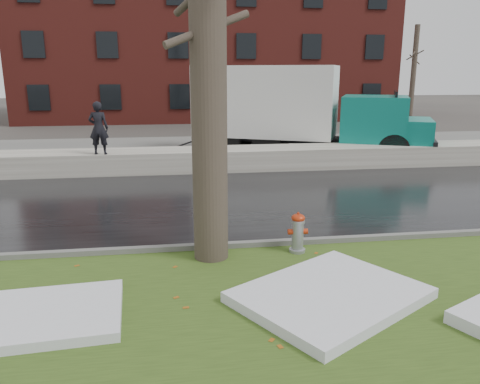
{
  "coord_description": "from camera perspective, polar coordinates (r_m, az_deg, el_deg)",
  "views": [
    {
      "loc": [
        -0.7,
        -7.49,
        3.35
      ],
      "look_at": [
        0.59,
        1.57,
        1.0
      ],
      "focal_mm": 35.0,
      "sensor_mm": 36.0,
      "label": 1
    }
  ],
  "objects": [
    {
      "name": "ground",
      "position": [
        8.24,
        -2.57,
        -9.62
      ],
      "size": [
        120.0,
        120.0,
        0.0
      ],
      "primitive_type": "plane",
      "color": "#47423D",
      "rests_on": "ground"
    },
    {
      "name": "verge",
      "position": [
        7.11,
        -1.56,
        -13.54
      ],
      "size": [
        60.0,
        4.5,
        0.04
      ],
      "primitive_type": "cube",
      "color": "#2F4617",
      "rests_on": "ground"
    },
    {
      "name": "road",
      "position": [
        12.47,
        -4.61,
        -1.17
      ],
      "size": [
        60.0,
        7.0,
        0.03
      ],
      "primitive_type": "cube",
      "color": "black",
      "rests_on": "ground"
    },
    {
      "name": "parking_lot",
      "position": [
        20.77,
        -6.11,
        5.08
      ],
      "size": [
        60.0,
        9.0,
        0.03
      ],
      "primitive_type": "cube",
      "color": "slate",
      "rests_on": "ground"
    },
    {
      "name": "curb",
      "position": [
        9.13,
        -3.2,
        -6.68
      ],
      "size": [
        60.0,
        0.15,
        0.14
      ],
      "primitive_type": "cube",
      "color": "slate",
      "rests_on": "ground"
    },
    {
      "name": "snowbank",
      "position": [
        16.48,
        -5.57,
        3.93
      ],
      "size": [
        60.0,
        1.6,
        0.75
      ],
      "primitive_type": "cube",
      "color": "beige",
      "rests_on": "ground"
    },
    {
      "name": "brick_building",
      "position": [
        37.62,
        -4.19,
        16.87
      ],
      "size": [
        26.0,
        12.0,
        10.0
      ],
      "primitive_type": "cube",
      "color": "maroon",
      "rests_on": "ground"
    },
    {
      "name": "bg_tree_center",
      "position": [
        33.91,
        -17.64,
        13.72
      ],
      "size": [
        1.4,
        1.62,
        6.5
      ],
      "color": "brown",
      "rests_on": "ground"
    },
    {
      "name": "bg_tree_right",
      "position": [
        35.65,
        20.39,
        13.5
      ],
      "size": [
        1.4,
        1.62,
        6.5
      ],
      "color": "brown",
      "rests_on": "ground"
    },
    {
      "name": "fire_hydrant",
      "position": [
        8.89,
        7.05,
        -4.71
      ],
      "size": [
        0.38,
        0.32,
        0.78
      ],
      "rotation": [
        0.0,
        0.0,
        -0.05
      ],
      "color": "gray",
      "rests_on": "verge"
    },
    {
      "name": "tree",
      "position": [
        8.12,
        -3.95,
        18.65
      ],
      "size": [
        1.51,
        1.72,
        7.78
      ],
      "rotation": [
        0.0,
        0.0,
        0.1
      ],
      "color": "brown",
      "rests_on": "verge"
    },
    {
      "name": "box_truck",
      "position": [
        19.44,
        6.53,
        10.07
      ],
      "size": [
        10.59,
        6.11,
        3.62
      ],
      "rotation": [
        0.0,
        0.0,
        -0.43
      ],
      "color": "black",
      "rests_on": "ground"
    },
    {
      "name": "worker",
      "position": [
        15.87,
        -16.86,
        7.47
      ],
      "size": [
        0.65,
        0.46,
        1.71
      ],
      "primitive_type": "imported",
      "rotation": [
        0.0,
        0.0,
        3.06
      ],
      "color": "black",
      "rests_on": "snowbank"
    },
    {
      "name": "snow_patch_near",
      "position": [
        7.28,
        10.95,
        -12.23
      ],
      "size": [
        3.26,
        3.06,
        0.16
      ],
      "primitive_type": "cube",
      "rotation": [
        0.0,
        0.0,
        0.55
      ],
      "color": "silver",
      "rests_on": "verge"
    },
    {
      "name": "snow_patch_far",
      "position": [
        7.17,
        -23.32,
        -13.72
      ],
      "size": [
        2.32,
        1.77,
        0.14
      ],
      "primitive_type": "cube",
      "rotation": [
        0.0,
        0.0,
        0.08
      ],
      "color": "silver",
      "rests_on": "verge"
    }
  ]
}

